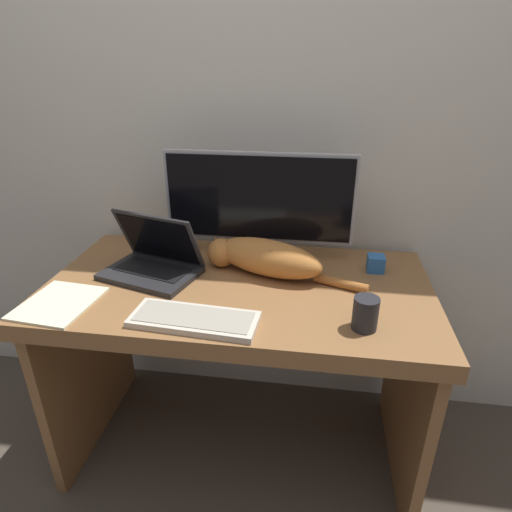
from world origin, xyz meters
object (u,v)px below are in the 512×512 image
monitor (259,204)px  coffee_mug (365,314)px  external_keyboard (194,319)px  laptop (153,262)px  cat (263,257)px

monitor → coffee_mug: bearing=-49.2°
monitor → external_keyboard: size_ratio=1.81×
monitor → laptop: monitor is taller
external_keyboard → monitor: bearing=78.7°
external_keyboard → cat: bearing=69.1°
cat → monitor: bearing=124.3°
monitor → cat: size_ratio=1.20×
external_keyboard → coffee_mug: (0.49, 0.04, 0.04)m
external_keyboard → coffee_mug: size_ratio=3.88×
monitor → coffee_mug: 0.58m
monitor → laptop: (-0.36, -0.18, -0.17)m
monitor → external_keyboard: monitor is taller
laptop → monitor: bearing=42.8°
laptop → coffee_mug: (0.72, -0.24, 0.00)m
laptop → coffee_mug: 0.76m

